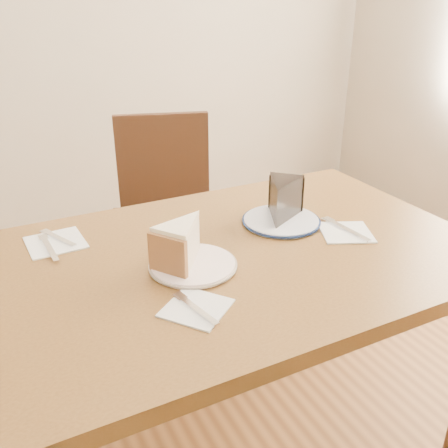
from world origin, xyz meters
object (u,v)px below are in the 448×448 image
table (242,283)px  plate_navy (281,221)px  chair_far (168,220)px  chocolate_cake (281,202)px  plate_cream (193,265)px  carrot_cake (185,243)px

table → plate_navy: 0.22m
chair_far → chocolate_cake: size_ratio=6.54×
plate_cream → chocolate_cake: chocolate_cake is taller
chocolate_cake → table: bearing=71.3°
carrot_cake → plate_navy: bearing=71.0°
table → chocolate_cake: (0.17, 0.09, 0.16)m
plate_navy → chair_far: bearing=97.5°
chair_far → carrot_cake: bearing=89.5°
table → chair_far: bearing=83.7°
chair_far → plate_cream: (-0.23, -0.80, 0.25)m
chair_far → plate_navy: (0.09, -0.68, 0.25)m
table → chair_far: size_ratio=1.33×
table → plate_navy: size_ratio=5.73×
chair_far → plate_cream: chair_far is taller
table → plate_navy: bearing=27.1°
chair_far → carrot_cake: size_ratio=6.73×
chair_far → plate_cream: size_ratio=4.52×
table → carrot_cake: (-0.16, -0.00, 0.16)m
plate_cream → carrot_cake: size_ratio=1.49×
carrot_cake → chocolate_cake: bearing=71.3°
chair_far → plate_navy: 0.73m
plate_cream → chocolate_cake: bearing=20.3°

